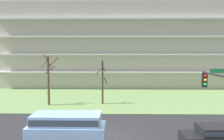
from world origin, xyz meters
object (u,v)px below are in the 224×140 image
sedan_black_near_left (215,136)px  van_blue_center_left (67,128)px  tree_far_left (49,78)px  tree_left (102,82)px

sedan_black_near_left → van_blue_center_left: 10.03m
van_blue_center_left → sedan_black_near_left: bearing=0.4°
tree_far_left → van_blue_center_left: tree_far_left is taller
van_blue_center_left → tree_far_left: bearing=112.6°
van_blue_center_left → tree_left: bearing=82.8°
tree_far_left → tree_left: 6.61m
sedan_black_near_left → tree_left: bearing=121.4°
tree_left → sedan_black_near_left: bearing=-56.5°
sedan_black_near_left → van_blue_center_left: (-10.01, 0.00, 0.52)m
tree_far_left → sedan_black_near_left: (14.89, -11.93, -2.54)m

